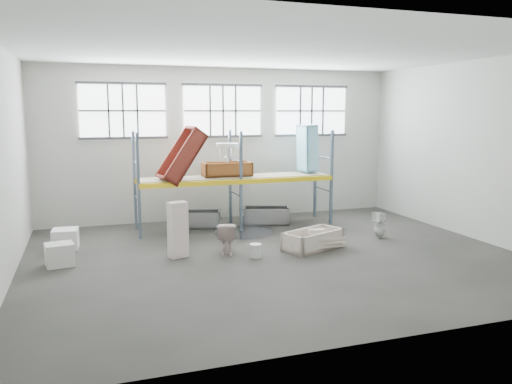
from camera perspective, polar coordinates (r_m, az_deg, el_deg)
name	(u,v)px	position (r m, az deg, el deg)	size (l,w,h in m)	color
floor	(275,258)	(12.85, 2.15, -7.39)	(12.00, 10.00, 0.10)	#48443E
ceiling	(276,48)	(12.43, 2.29, 15.81)	(12.00, 10.00, 0.10)	silver
wall_back	(222,144)	(17.18, -3.79, 5.37)	(12.00, 0.10, 5.00)	#B4B2A6
wall_front	(396,184)	(7.90, 15.34, 0.89)	(12.00, 0.10, 5.00)	#9C9A90
wall_left	(0,164)	(11.70, -26.73, 2.77)	(0.10, 10.00, 5.00)	#A5A398
wall_right	(478,150)	(15.59, 23.56, 4.29)	(0.10, 10.00, 5.00)	#A4A298
window_left	(123,111)	(16.51, -14.66, 8.78)	(2.60, 0.04, 1.60)	white
window_mid	(223,111)	(17.04, -3.74, 9.05)	(2.60, 0.04, 1.60)	white
window_right	(311,111)	(18.13, 6.21, 9.00)	(2.60, 0.04, 1.60)	white
rack_upright_la	(139,186)	(14.64, -12.98, 0.61)	(0.08, 0.08, 3.00)	slate
rack_upright_lb	(135,181)	(15.83, -13.42, 1.21)	(0.08, 0.08, 3.00)	slate
rack_upright_ma	(241,182)	(15.22, -1.68, 1.15)	(0.08, 0.08, 3.00)	slate
rack_upright_mb	(230,177)	(16.36, -2.91, 1.69)	(0.08, 0.08, 3.00)	slate
rack_upright_ra	(331,178)	(16.34, 8.44, 1.59)	(0.08, 0.08, 3.00)	slate
rack_upright_rb	(315,173)	(17.41, 6.65, 2.07)	(0.08, 0.08, 3.00)	slate
rack_beam_front	(241,182)	(15.22, -1.68, 1.15)	(6.00, 0.10, 0.14)	yellow
rack_beam_back	(230,177)	(16.36, -2.91, 1.69)	(6.00, 0.10, 0.14)	yellow
shelf_deck	(235,177)	(15.78, -2.32, 1.71)	(5.90, 1.10, 0.03)	gray
wet_patch	(243,232)	(15.31, -1.44, -4.51)	(1.80, 1.80, 0.00)	black
bathtub_beige	(313,240)	(13.54, 6.39, -5.31)	(1.65, 0.77, 0.48)	beige
cistern_spare	(317,237)	(13.70, 6.84, -4.99)	(0.44, 0.21, 0.41)	beige
sink_in_tub	(291,242)	(13.52, 3.94, -5.65)	(0.48, 0.48, 0.17)	silver
toilet_beige	(227,238)	(12.99, -3.29, -5.14)	(0.45, 0.80, 0.81)	beige
cistern_tall	(178,230)	(12.73, -8.73, -4.19)	(0.45, 0.29, 1.39)	silver
toilet_white	(380,225)	(15.01, 13.71, -3.56)	(0.34, 0.35, 0.76)	white
steel_tub_left	(198,219)	(16.01, -6.51, -3.03)	(1.40, 0.65, 0.51)	#969B9E
steel_tub_right	(266,216)	(16.40, 1.17, -2.66)	(1.46, 0.68, 0.53)	#96969B
rust_tub_flat	(227,169)	(15.79, -3.26, 2.59)	(1.50, 0.70, 0.42)	#9A4F1D
rust_tub_tilted	(182,156)	(15.12, -8.33, 4.04)	(1.75, 0.82, 0.49)	maroon
sink_on_shelf	(227,161)	(15.41, -3.22, 3.46)	(0.67, 0.52, 0.59)	white
blue_tub_upright	(307,148)	(16.74, 5.75, 4.89)	(1.52, 0.71, 0.43)	#8FD6F2
bucket	(255,251)	(12.69, -0.06, -6.57)	(0.29, 0.29, 0.34)	silver
carton_near	(60,255)	(12.85, -21.10, -6.55)	(0.62, 0.53, 0.53)	silver
carton_far	(66,239)	(14.34, -20.53, -4.94)	(0.63, 0.63, 0.53)	white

